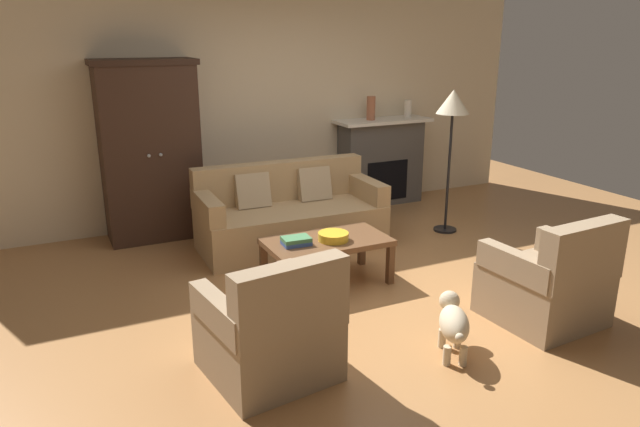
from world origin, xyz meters
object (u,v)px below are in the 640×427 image
object	(u,v)px
armoire	(150,151)
fruit_bowl	(333,236)
coffee_table	(327,245)
book_stack	(296,241)
couch	(289,217)
armchair_near_right	(549,284)
dog	(453,322)
mantel_vase_cream	(408,109)
floor_lamp	(453,110)
mantel_vase_terracotta	(371,108)
armchair_near_left	(271,333)
fireplace	(381,161)

from	to	relation	value
armoire	fruit_bowl	distance (m)	2.40
coffee_table	book_stack	world-z (taller)	book_stack
couch	armchair_near_right	world-z (taller)	armchair_near_right
dog	mantel_vase_cream	bearing A→B (deg)	61.20
armoire	fruit_bowl	bearing A→B (deg)	-59.69
couch	mantel_vase_cream	xyz separation A→B (m)	(2.11, 0.98, 0.92)
couch	floor_lamp	bearing A→B (deg)	-10.11
mantel_vase_terracotta	floor_lamp	size ratio (longest dim) A/B	0.19
couch	mantel_vase_cream	size ratio (longest dim) A/B	8.63
floor_lamp	dog	world-z (taller)	floor_lamp
armoire	couch	xyz separation A→B (m)	(1.22, -0.92, -0.65)
armoire	coffee_table	distance (m)	2.36
couch	armchair_near_left	bearing A→B (deg)	-115.59
armoire	floor_lamp	distance (m)	3.30
coffee_table	armchair_near_right	xyz separation A→B (m)	(1.23, -1.41, -0.05)
armchair_near_left	floor_lamp	size ratio (longest dim) A/B	0.55
armoire	mantel_vase_terracotta	bearing A→B (deg)	1.24
fruit_bowl	mantel_vase_cream	distance (m)	3.09
armchair_near_right	floor_lamp	distance (m)	2.48
fireplace	fruit_bowl	xyz separation A→B (m)	(-1.77, -2.10, -0.11)
book_stack	dog	xyz separation A→B (m)	(0.55, -1.48, -0.21)
mantel_vase_cream	coffee_table	bearing A→B (deg)	-137.07
couch	armchair_near_right	distance (m)	2.72
couch	floor_lamp	xyz separation A→B (m)	(1.80, -0.32, 1.06)
floor_lamp	armchair_near_left	bearing A→B (deg)	-146.22
armchair_near_left	armchair_near_right	size ratio (longest dim) A/B	1.00
couch	book_stack	world-z (taller)	couch
fruit_bowl	armchair_near_left	world-z (taller)	armchair_near_left
book_stack	floor_lamp	distance (m)	2.49
couch	book_stack	bearing A→B (deg)	-109.75
fruit_bowl	armchair_near_right	xyz separation A→B (m)	(1.19, -1.36, -0.14)
fireplace	armchair_near_left	size ratio (longest dim) A/B	1.43
couch	armchair_near_left	world-z (taller)	armchair_near_left
fruit_bowl	floor_lamp	distance (m)	2.20
mantel_vase_terracotta	dog	bearing A→B (deg)	-111.34
mantel_vase_terracotta	armchair_near_left	world-z (taller)	mantel_vase_terracotta
mantel_vase_terracotta	couch	bearing A→B (deg)	-147.64
armoire	mantel_vase_cream	size ratio (longest dim) A/B	8.56
armoire	mantel_vase_terracotta	size ratio (longest dim) A/B	6.46
armchair_near_right	armoire	bearing A→B (deg)	124.97
coffee_table	armchair_near_left	size ratio (longest dim) A/B	1.25
coffee_table	armchair_near_right	size ratio (longest dim) A/B	1.25
coffee_table	floor_lamp	bearing A→B (deg)	21.24
armchair_near_left	dog	distance (m)	1.28
armoire	dog	size ratio (longest dim) A/B	3.74
armchair_near_right	fruit_bowl	bearing A→B (deg)	131.02
mantel_vase_terracotta	floor_lamp	bearing A→B (deg)	-78.85
book_stack	mantel_vase_cream	world-z (taller)	mantel_vase_cream
fireplace	armoire	distance (m)	2.98
coffee_table	armoire	bearing A→B (deg)	120.08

